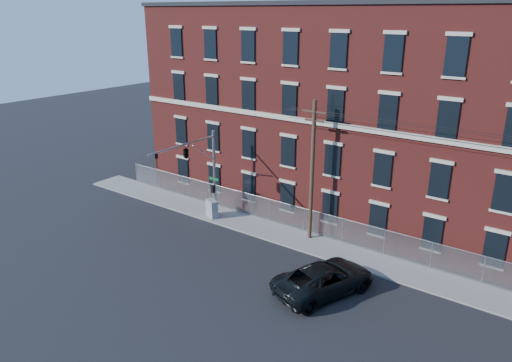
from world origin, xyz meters
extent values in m
plane|color=black|center=(0.00, 0.00, 0.00)|extent=(140.00, 140.00, 0.00)
cube|color=gray|center=(12.00, 5.00, 0.06)|extent=(65.00, 3.00, 0.12)
cube|color=maroon|center=(12.00, 14.00, 8.00)|extent=(55.00, 14.00, 16.00)
cube|color=#BBB19C|center=(12.00, 6.92, 8.30)|extent=(55.00, 0.18, 0.35)
cube|color=black|center=(-11.83, 6.94, 2.20)|extent=(1.20, 0.10, 2.20)
cube|color=black|center=(-11.83, 6.94, 5.80)|extent=(1.20, 0.10, 2.20)
cube|color=black|center=(-11.83, 6.94, 9.60)|extent=(1.20, 0.10, 2.20)
cube|color=black|center=(-11.83, 6.94, 13.20)|extent=(1.20, 0.10, 2.20)
cube|color=black|center=(-8.17, 6.94, 2.20)|extent=(1.20, 0.10, 2.20)
cube|color=black|center=(-8.17, 6.94, 5.80)|extent=(1.20, 0.10, 2.20)
cube|color=black|center=(-8.17, 6.94, 9.60)|extent=(1.20, 0.10, 2.20)
cube|color=black|center=(-8.17, 6.94, 13.20)|extent=(1.20, 0.10, 2.20)
cube|color=black|center=(-4.50, 6.94, 2.20)|extent=(1.20, 0.10, 2.20)
cube|color=black|center=(-4.50, 6.94, 5.80)|extent=(1.20, 0.10, 2.20)
cube|color=black|center=(-4.50, 6.94, 9.60)|extent=(1.20, 0.10, 2.20)
cube|color=black|center=(-4.50, 6.94, 13.20)|extent=(1.20, 0.10, 2.20)
cube|color=black|center=(-0.83, 6.94, 2.20)|extent=(1.20, 0.10, 2.20)
cube|color=black|center=(-0.83, 6.94, 5.80)|extent=(1.20, 0.10, 2.20)
cube|color=black|center=(-0.83, 6.94, 9.60)|extent=(1.20, 0.10, 2.20)
cube|color=black|center=(-0.83, 6.94, 13.20)|extent=(1.20, 0.10, 2.20)
cube|color=black|center=(2.83, 6.94, 2.20)|extent=(1.20, 0.10, 2.20)
cube|color=black|center=(2.83, 6.94, 5.80)|extent=(1.20, 0.10, 2.20)
cube|color=black|center=(2.83, 6.94, 9.60)|extent=(1.20, 0.10, 2.20)
cube|color=black|center=(2.83, 6.94, 13.20)|extent=(1.20, 0.10, 2.20)
cube|color=black|center=(6.50, 6.94, 2.20)|extent=(1.20, 0.10, 2.20)
cube|color=black|center=(6.50, 6.94, 5.80)|extent=(1.20, 0.10, 2.20)
cube|color=black|center=(6.50, 6.94, 9.60)|extent=(1.20, 0.10, 2.20)
cube|color=black|center=(6.50, 6.94, 13.20)|extent=(1.20, 0.10, 2.20)
cube|color=black|center=(10.17, 6.94, 2.20)|extent=(1.20, 0.10, 2.20)
cube|color=black|center=(10.17, 6.94, 5.80)|extent=(1.20, 0.10, 2.20)
cube|color=black|center=(10.17, 6.94, 9.60)|extent=(1.20, 0.10, 2.20)
cube|color=black|center=(10.17, 6.94, 13.20)|extent=(1.20, 0.10, 2.20)
cube|color=black|center=(13.83, 6.94, 2.20)|extent=(1.20, 0.10, 2.20)
cube|color=black|center=(13.83, 6.94, 5.80)|extent=(1.20, 0.10, 2.20)
cube|color=#A5A8AD|center=(12.00, 6.30, 1.02)|extent=(59.00, 0.02, 1.80)
cylinder|color=#9EA0A5|center=(12.00, 6.30, 1.92)|extent=(59.00, 0.04, 0.04)
cylinder|color=#9EA0A5|center=(-17.50, 6.30, 1.02)|extent=(0.06, 0.06, 1.85)
cylinder|color=#9EA0A5|center=(-14.39, 6.30, 1.02)|extent=(0.06, 0.06, 1.85)
cylinder|color=#9EA0A5|center=(-11.29, 6.30, 1.02)|extent=(0.06, 0.06, 1.85)
cylinder|color=#9EA0A5|center=(-8.18, 6.30, 1.02)|extent=(0.06, 0.06, 1.85)
cylinder|color=#9EA0A5|center=(-5.08, 6.30, 1.02)|extent=(0.06, 0.06, 1.85)
cylinder|color=#9EA0A5|center=(-1.97, 6.30, 1.02)|extent=(0.06, 0.06, 1.85)
cylinder|color=#9EA0A5|center=(1.13, 6.30, 1.02)|extent=(0.06, 0.06, 1.85)
cylinder|color=#9EA0A5|center=(4.24, 6.30, 1.02)|extent=(0.06, 0.06, 1.85)
cylinder|color=#9EA0A5|center=(7.34, 6.30, 1.02)|extent=(0.06, 0.06, 1.85)
cylinder|color=#9EA0A5|center=(10.45, 6.30, 1.02)|extent=(0.06, 0.06, 1.85)
cylinder|color=#9EA0A5|center=(13.55, 6.30, 1.02)|extent=(0.06, 0.06, 1.85)
cylinder|color=#9EA0A5|center=(-6.00, 4.50, 3.62)|extent=(0.22, 0.22, 7.00)
cylinder|color=#9EA0A5|center=(-6.00, 4.50, 0.32)|extent=(0.50, 0.50, 0.40)
cylinder|color=#9EA0A5|center=(-6.00, 1.25, 6.72)|extent=(0.14, 6.50, 0.14)
cylinder|color=#9EA0A5|center=(-6.00, 3.30, 5.72)|extent=(0.08, 2.18, 1.56)
cube|color=#0C592D|center=(-5.95, 4.35, 3.32)|extent=(0.90, 0.03, 0.22)
cube|color=black|center=(-6.00, 4.25, 2.52)|extent=(0.25, 0.25, 0.60)
imported|color=black|center=(-6.00, -1.30, 6.17)|extent=(0.16, 0.20, 1.00)
imported|color=black|center=(-6.00, 1.50, 6.17)|extent=(0.53, 2.48, 1.00)
cylinder|color=#472F23|center=(2.00, 5.60, 5.12)|extent=(0.28, 0.28, 10.00)
cube|color=#472F23|center=(2.00, 5.60, 9.32)|extent=(1.80, 0.12, 0.12)
cube|color=#472F23|center=(2.00, 5.60, 8.72)|extent=(1.40, 0.12, 0.12)
imported|color=black|center=(6.23, 0.00, 0.88)|extent=(4.98, 6.94, 1.76)
cube|color=gray|center=(-6.17, 4.27, 0.81)|extent=(1.24, 0.93, 1.39)
camera|label=1|loc=(17.52, -22.20, 15.60)|focal=33.83mm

